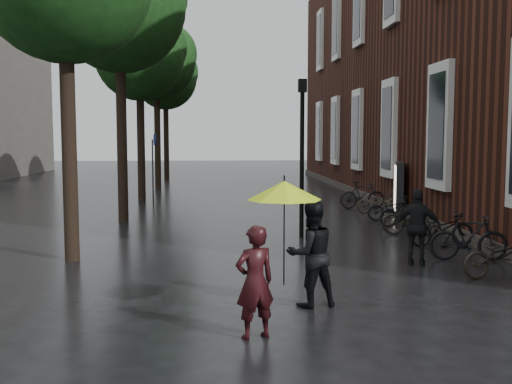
{
  "coord_description": "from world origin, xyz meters",
  "views": [
    {
      "loc": [
        -0.91,
        -6.22,
        2.74
      ],
      "look_at": [
        -0.07,
        6.57,
        1.53
      ],
      "focal_mm": 42.0,
      "sensor_mm": 36.0,
      "label": 1
    }
  ],
  "objects": [
    {
      "name": "person_black",
      "position": [
        0.58,
        3.14,
        0.85
      ],
      "size": [
        0.97,
        0.84,
        1.7
      ],
      "primitive_type": "imported",
      "rotation": [
        0.0,
        0.0,
        3.41
      ],
      "color": "black",
      "rests_on": "ground"
    },
    {
      "name": "pedestrian_walking",
      "position": [
        3.32,
        6.03,
        0.81
      ],
      "size": [
        1.03,
        0.75,
        1.62
      ],
      "primitive_type": "imported",
      "rotation": [
        0.0,
        0.0,
        2.72
      ],
      "color": "black",
      "rests_on": "ground"
    },
    {
      "name": "lamp_post",
      "position": [
        1.37,
        9.7,
        2.57
      ],
      "size": [
        0.22,
        0.22,
        4.23
      ],
      "rotation": [
        0.0,
        0.0,
        -0.31
      ],
      "color": "black",
      "rests_on": "ground"
    },
    {
      "name": "person_burgundy",
      "position": [
        -0.41,
        1.67,
        0.77
      ],
      "size": [
        0.66,
        0.55,
        1.55
      ],
      "primitive_type": "imported",
      "rotation": [
        0.0,
        0.0,
        3.51
      ],
      "color": "black",
      "rests_on": "ground"
    },
    {
      "name": "lime_umbrella",
      "position": [
        0.06,
        2.38,
        1.94
      ],
      "size": [
        1.1,
        1.1,
        1.62
      ],
      "rotation": [
        0.0,
        0.0,
        -0.0
      ],
      "color": "black",
      "rests_on": "ground"
    },
    {
      "name": "cycle_sign",
      "position": [
        -3.52,
        18.82,
        1.87
      ],
      "size": [
        0.15,
        0.52,
        2.83
      ],
      "rotation": [
        0.0,
        0.0,
        0.29
      ],
      "color": "#262628",
      "rests_on": "ground"
    },
    {
      "name": "parked_bicycles",
      "position": [
        4.63,
        10.35,
        0.45
      ],
      "size": [
        1.98,
        11.7,
        1.02
      ],
      "color": "black",
      "rests_on": "ground"
    },
    {
      "name": "brick_building",
      "position": [
        10.47,
        19.46,
        5.99
      ],
      "size": [
        10.2,
        33.2,
        12.0
      ],
      "color": "#38160F",
      "rests_on": "ground"
    },
    {
      "name": "street_trees",
      "position": [
        -3.99,
        15.91,
        6.34
      ],
      "size": [
        4.33,
        34.03,
        8.91
      ],
      "color": "black",
      "rests_on": "ground"
    },
    {
      "name": "ad_lightbox",
      "position": [
        5.31,
        13.81,
        0.93
      ],
      "size": [
        0.28,
        1.22,
        1.84
      ],
      "rotation": [
        0.0,
        0.0,
        -0.26
      ],
      "color": "black",
      "rests_on": "ground"
    }
  ]
}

